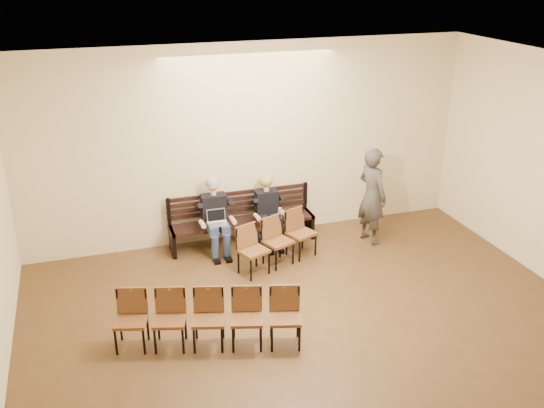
{
  "coord_description": "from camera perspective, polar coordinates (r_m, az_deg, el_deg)",
  "views": [
    {
      "loc": [
        -2.79,
        -4.83,
        4.82
      ],
      "look_at": [
        0.11,
        4.05,
        0.96
      ],
      "focal_mm": 40.0,
      "sensor_mm": 36.0,
      "label": 1
    }
  ],
  "objects": [
    {
      "name": "bag",
      "position": [
        10.71,
        -0.36,
        -3.49
      ],
      "size": [
        0.4,
        0.31,
        0.26
      ],
      "primitive_type": "cube",
      "rotation": [
        0.0,
        0.0,
        -0.22
      ],
      "color": "black",
      "rests_on": "ground"
    },
    {
      "name": "chair_row_back",
      "position": [
        8.1,
        -6.02,
        -10.8
      ],
      "size": [
        2.45,
        1.09,
        0.79
      ],
      "primitive_type": "cube",
      "rotation": [
        0.0,
        0.0,
        -0.28
      ],
      "color": "brown",
      "rests_on": "ground"
    },
    {
      "name": "chair_row_front",
      "position": [
        10.04,
        0.58,
        -3.6
      ],
      "size": [
        1.52,
        0.95,
        0.81
      ],
      "primitive_type": "cube",
      "rotation": [
        0.0,
        0.0,
        0.38
      ],
      "color": "brown",
      "rests_on": "ground"
    },
    {
      "name": "passerby",
      "position": [
        10.77,
        9.44,
        1.43
      ],
      "size": [
        0.66,
        0.83,
        2.01
      ],
      "primitive_type": "imported",
      "rotation": [
        0.0,
        0.0,
        1.83
      ],
      "color": "#3B3730",
      "rests_on": "ground"
    },
    {
      "name": "bench",
      "position": [
        10.83,
        -2.77,
        -2.64
      ],
      "size": [
        2.6,
        0.9,
        0.45
      ],
      "primitive_type": "cube",
      "color": "black",
      "rests_on": "ground"
    },
    {
      "name": "seated_woman",
      "position": [
        10.7,
        -0.37,
        -0.92
      ],
      "size": [
        0.49,
        0.68,
        1.14
      ],
      "primitive_type": null,
      "color": "black",
      "rests_on": "ground"
    },
    {
      "name": "seated_man",
      "position": [
        10.45,
        -5.35,
        -1.22
      ],
      "size": [
        0.53,
        0.74,
        1.28
      ],
      "primitive_type": null,
      "color": "black",
      "rests_on": "ground"
    },
    {
      "name": "room_walls",
      "position": [
        6.67,
        7.84,
        2.23
      ],
      "size": [
        8.02,
        10.01,
        3.51
      ],
      "color": "beige",
      "rests_on": "ground"
    },
    {
      "name": "water_bottle",
      "position": [
        10.51,
        0.74,
        -1.46
      ],
      "size": [
        0.08,
        0.08,
        0.21
      ],
      "primitive_type": "cylinder",
      "rotation": [
        0.0,
        0.0,
        0.18
      ],
      "color": "silver",
      "rests_on": "bench"
    },
    {
      "name": "laptop",
      "position": [
        10.29,
        -5.09,
        -2.02
      ],
      "size": [
        0.34,
        0.28,
        0.24
      ],
      "primitive_type": "cube",
      "rotation": [
        0.0,
        0.0,
        -0.07
      ],
      "color": "#BCBBC0",
      "rests_on": "bench"
    }
  ]
}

